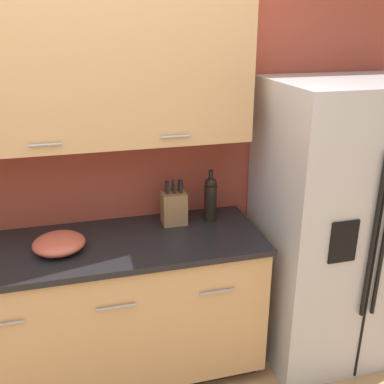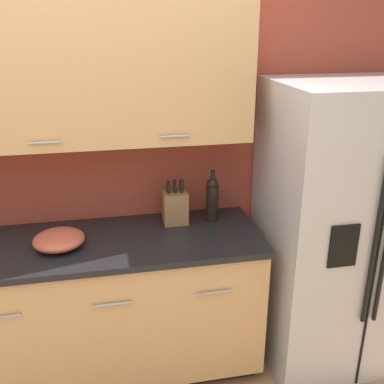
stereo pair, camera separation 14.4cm
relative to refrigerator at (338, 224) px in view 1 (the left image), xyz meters
name	(u,v)px [view 1 (the left image)]	position (x,y,z in m)	size (l,w,h in m)	color
wall_back	(53,131)	(-1.65, 0.34, 0.61)	(10.00, 0.39, 2.60)	#993D2D
counter_unit	(66,317)	(-1.68, 0.06, -0.42)	(2.28, 0.64, 0.91)	black
refrigerator	(338,224)	(0.00, 0.00, 0.00)	(0.92, 0.77, 1.76)	#B2B2B5
knife_block	(174,207)	(-1.00, 0.21, 0.14)	(0.14, 0.12, 0.28)	olive
wine_bottle	(211,198)	(-0.77, 0.20, 0.18)	(0.08, 0.08, 0.32)	black
mixing_bowl	(59,243)	(-1.67, 0.02, 0.08)	(0.28, 0.28, 0.09)	#B24C38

